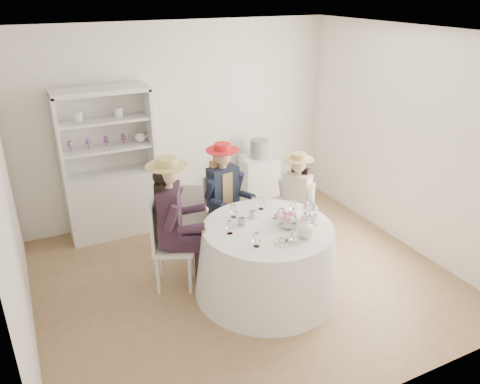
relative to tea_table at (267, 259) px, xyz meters
name	(u,v)px	position (x,y,z in m)	size (l,w,h in m)	color
ground	(244,278)	(-0.13, 0.31, -0.39)	(4.50, 4.50, 0.00)	olive
ceiling	(245,33)	(-0.13, 0.31, 2.31)	(4.50, 4.50, 0.00)	white
wall_back	(180,122)	(-0.13, 2.31, 0.96)	(4.50, 4.50, 0.00)	white
wall_front	(373,264)	(-0.13, -1.69, 0.96)	(4.50, 4.50, 0.00)	white
wall_left	(8,211)	(-2.38, 0.31, 0.96)	(4.50, 4.50, 0.00)	white
wall_right	(407,140)	(2.12, 0.31, 0.96)	(4.50, 4.50, 0.00)	white
tea_table	(267,259)	(0.00, 0.00, 0.00)	(1.58, 1.58, 0.79)	white
hutch	(111,184)	(-1.20, 2.08, 0.31)	(1.26, 0.68, 1.97)	silver
side_table	(259,181)	(0.95, 1.98, -0.01)	(0.50, 0.50, 0.77)	silver
hatbox	(259,149)	(0.95, 1.98, 0.51)	(0.27, 0.27, 0.27)	black
guest_left	(172,217)	(-0.86, 0.53, 0.46)	(0.64, 0.58, 1.52)	silver
guest_mid	(224,192)	(-0.05, 1.02, 0.40)	(0.52, 0.55, 1.40)	silver
guest_right	(296,196)	(0.77, 0.66, 0.32)	(0.54, 0.51, 1.27)	silver
spare_chair	(190,214)	(-0.45, 1.15, 0.12)	(0.54, 0.54, 0.96)	silver
teacup_a	(242,222)	(-0.23, 0.15, 0.44)	(0.09, 0.09, 0.07)	white
teacup_b	(252,215)	(-0.05, 0.26, 0.44)	(0.08, 0.08, 0.07)	white
teacup_c	(281,213)	(0.25, 0.14, 0.44)	(0.09, 0.09, 0.08)	white
flower_bowl	(290,225)	(0.20, -0.11, 0.42)	(0.20, 0.20, 0.05)	white
flower_arrangement	(286,216)	(0.20, -0.02, 0.49)	(0.18, 0.19, 0.07)	pink
table_teapot	(306,230)	(0.23, -0.36, 0.47)	(0.23, 0.17, 0.18)	white
sandwich_plate	(285,240)	(0.00, -0.35, 0.41)	(0.23, 0.23, 0.05)	white
cupcake_stand	(310,214)	(0.47, -0.07, 0.48)	(0.23, 0.23, 0.21)	white
stemware_set	(268,220)	(0.00, 0.00, 0.47)	(0.90, 0.90, 0.15)	white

